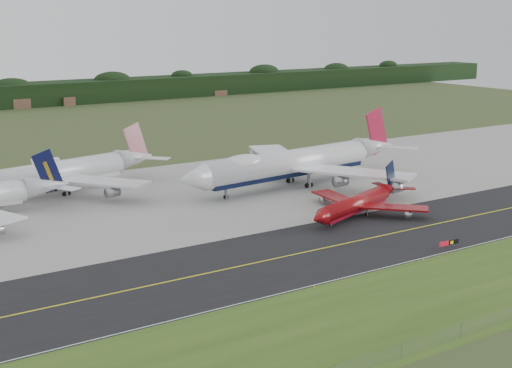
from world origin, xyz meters
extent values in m
plane|color=#364520|center=(0.00, 0.00, 0.00)|extent=(600.00, 600.00, 0.00)
cube|color=#305318|center=(0.00, -35.00, 0.01)|extent=(400.00, 30.00, 0.01)
cube|color=black|center=(0.00, -4.00, 0.01)|extent=(400.00, 32.00, 0.02)
cube|color=gray|center=(0.00, 51.00, 0.01)|extent=(400.00, 78.00, 0.01)
cube|color=yellow|center=(0.00, -4.00, 0.03)|extent=(400.00, 0.40, 0.00)
cube|color=silver|center=(0.00, -19.50, 0.03)|extent=(400.00, 0.25, 0.00)
cube|color=black|center=(0.00, 275.00, 6.00)|extent=(700.00, 24.00, 12.00)
cylinder|color=silver|center=(15.73, 44.15, 6.91)|extent=(56.58, 13.09, 7.13)
cube|color=black|center=(15.73, 44.15, 4.59)|extent=(53.60, 11.02, 2.50)
cone|color=silver|center=(-15.66, 40.77, 6.91)|extent=(7.74, 7.84, 7.13)
cone|color=silver|center=(51.01, 47.95, 7.44)|extent=(15.49, 8.67, 7.13)
ellipsoid|color=silver|center=(0.11, 42.47, 8.87)|extent=(15.11, 7.58, 4.54)
cube|color=silver|center=(27.12, 29.40, 5.66)|extent=(25.10, 32.43, 0.61)
cube|color=silver|center=(23.72, 60.99, 5.66)|extent=(19.86, 33.34, 0.61)
cube|color=#B11432|center=(51.80, 48.03, 12.29)|extent=(10.25, 1.66, 14.77)
cylinder|color=gray|center=(22.70, 29.62, 3.71)|extent=(4.19, 3.39, 2.99)
cylinder|color=gray|center=(19.45, 59.83, 3.71)|extent=(4.19, 3.39, 2.99)
cylinder|color=gray|center=(30.58, 16.58, 3.71)|extent=(4.19, 3.39, 2.99)
cylinder|color=gray|center=(24.37, 74.25, 3.71)|extent=(4.19, 3.39, 2.99)
cylinder|color=black|center=(-5.48, 41.87, 0.64)|extent=(1.34, 0.71, 1.28)
cylinder|color=slate|center=(20.62, 40.73, 2.38)|extent=(1.10, 1.10, 4.77)
cylinder|color=black|center=(20.62, 40.73, 0.64)|extent=(1.34, 0.78, 1.28)
cylinder|color=slate|center=(19.78, 48.53, 2.38)|extent=(1.10, 1.10, 4.77)
cylinder|color=black|center=(19.78, 48.53, 0.64)|extent=(1.34, 0.78, 1.28)
cylinder|color=maroon|center=(11.97, 11.17, 3.11)|extent=(27.81, 13.22, 3.82)
cube|color=maroon|center=(11.97, 11.17, 1.87)|extent=(26.16, 11.84, 1.34)
cone|color=maroon|center=(-2.94, 5.76, 3.11)|extent=(4.62, 4.79, 3.82)
cone|color=maroon|center=(28.72, 17.26, 3.40)|extent=(8.30, 6.13, 3.82)
cube|color=maroon|center=(19.20, 5.44, 2.45)|extent=(14.70, 14.71, 0.43)
cube|color=maroon|center=(13.83, 20.21, 2.45)|extent=(6.45, 16.10, 0.43)
cube|color=black|center=(29.22, 17.44, 6.28)|extent=(5.77, 2.35, 8.69)
cylinder|color=gray|center=(20.21, 1.82, 1.40)|extent=(2.51, 2.22, 1.60)
cylinder|color=gray|center=(12.28, 23.64, 1.40)|extent=(2.51, 2.22, 1.60)
cylinder|color=black|center=(1.89, 7.51, 0.34)|extent=(0.75, 0.53, 0.69)
cylinder|color=slate|center=(14.81, 9.97, 0.98)|extent=(0.68, 0.68, 1.97)
cylinder|color=black|center=(14.81, 9.97, 0.34)|extent=(0.76, 0.56, 0.69)
cylinder|color=slate|center=(13.37, 13.92, 0.98)|extent=(0.68, 0.68, 1.97)
cylinder|color=black|center=(13.37, 13.92, 0.34)|extent=(0.76, 0.56, 0.69)
cone|color=silver|center=(-47.02, 58.62, 5.57)|extent=(10.99, 5.81, 5.53)
cube|color=#0B0F33|center=(-46.40, 58.60, 9.22)|extent=(7.74, 0.65, 11.15)
cylinder|color=silver|center=(-43.50, 70.52, 5.83)|extent=(45.39, 16.12, 6.27)
cube|color=white|center=(-43.50, 70.52, 3.80)|extent=(42.84, 14.09, 2.19)
cone|color=silver|center=(-15.69, 76.85, 6.30)|extent=(13.00, 8.75, 6.27)
cube|color=silver|center=(-32.92, 59.68, 4.74)|extent=(22.28, 25.41, 0.56)
cube|color=silver|center=(-38.65, 84.88, 4.74)|extent=(13.42, 26.98, 0.56)
cube|color=#A70B22|center=(-15.01, 77.00, 10.37)|extent=(8.54, 2.41, 12.46)
cylinder|color=gray|center=(-31.92, 53.57, 3.03)|extent=(3.92, 3.33, 2.63)
cylinder|color=gray|center=(-40.39, 90.82, 3.03)|extent=(3.92, 3.33, 2.63)
cylinder|color=slate|center=(-39.21, 67.96, 1.98)|extent=(1.05, 1.05, 3.95)
cylinder|color=black|center=(-39.21, 67.96, 0.56)|extent=(1.23, 0.80, 1.13)
cylinder|color=slate|center=(-40.74, 74.68, 1.98)|extent=(1.05, 1.05, 3.95)
cylinder|color=black|center=(-40.74, 74.68, 0.56)|extent=(1.23, 0.80, 1.13)
cylinder|color=slate|center=(10.55, -17.89, 0.37)|extent=(0.13, 0.13, 0.75)
cylinder|color=slate|center=(13.75, -18.11, 0.37)|extent=(0.13, 0.13, 0.75)
cube|color=maroon|center=(10.87, -17.91, 1.23)|extent=(2.36, 0.35, 0.96)
cube|color=black|center=(12.90, -18.05, 1.23)|extent=(1.08, 0.26, 0.96)
cube|color=black|center=(14.18, -18.14, 1.23)|extent=(1.29, 0.28, 0.96)
cylinder|color=yellow|center=(-24.13, -20.50, 0.25)|extent=(0.16, 0.16, 0.50)
cylinder|color=yellow|center=(2.51, -20.50, 0.25)|extent=(0.16, 0.16, 0.50)
camera|label=1|loc=(-96.01, -113.43, 45.92)|focal=50.00mm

